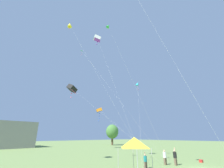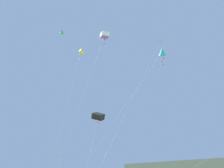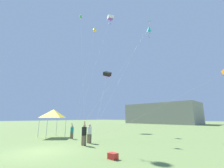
{
  "view_description": "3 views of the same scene",
  "coord_description": "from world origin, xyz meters",
  "views": [
    {
      "loc": [
        -19.9,
        -6.06,
        3.45
      ],
      "look_at": [
        -3.95,
        10.68,
        11.49
      ],
      "focal_mm": 24.0,
      "sensor_mm": 36.0,
      "label": 1
    },
    {
      "loc": [
        10.39,
        -4.03,
        3.06
      ],
      "look_at": [
        -2.19,
        10.19,
        11.61
      ],
      "focal_mm": 35.0,
      "sensor_mm": 36.0,
      "label": 2
    },
    {
      "loc": [
        11.38,
        -4.69,
        2.36
      ],
      "look_at": [
        -2.01,
        9.28,
        6.69
      ],
      "focal_mm": 24.0,
      "sensor_mm": 36.0,
      "label": 3
    }
  ],
  "objects": [
    {
      "name": "person_black_shirt",
      "position": [
        0.17,
        3.49,
        0.99
      ],
      "size": [
        0.42,
        0.42,
        2.05
      ],
      "rotation": [
        0.0,
        0.0,
        5.48
      ],
      "color": "brown",
      "rests_on": "ground"
    },
    {
      "name": "person_teal_shirt",
      "position": [
        -4.17,
        4.97,
        0.84
      ],
      "size": [
        0.35,
        0.35,
        1.73
      ],
      "rotation": [
        0.0,
        0.0,
        3.86
      ],
      "color": "brown",
      "rests_on": "ground"
    },
    {
      "name": "kite_green_diamond_0",
      "position": [
        -7.64,
        7.57,
        18.93
      ],
      "size": [
        7.71,
        3.92,
        19.38
      ],
      "color": "silver",
      "rests_on": "ground"
    },
    {
      "name": "festival_tent",
      "position": [
        -7.2,
        4.02,
        2.83
      ],
      "size": [
        2.58,
        2.58,
        3.35
      ],
      "color": "#B7B7BC",
      "rests_on": "ground"
    },
    {
      "name": "tree_far_left",
      "position": [
        23.93,
        39.78,
        5.1
      ],
      "size": [
        5.23,
        4.7,
        7.89
      ],
      "color": "brown",
      "rests_on": "ground"
    },
    {
      "name": "kite_yellow_diamond_4",
      "position": [
        -11.06,
        13.37,
        20.79
      ],
      "size": [
        7.73,
        9.16,
        21.28
      ],
      "color": "silver",
      "rests_on": "ground"
    },
    {
      "name": "kite_black_box_2",
      "position": [
        -8.75,
        14.96,
        10.63
      ],
      "size": [
        9.15,
        10.89,
        11.41
      ],
      "color": "silver",
      "rests_on": "ground"
    },
    {
      "name": "kite_white_box_6",
      "position": [
        -5.76,
        12.75,
        20.47
      ],
      "size": [
        2.34,
        8.48,
        21.02
      ],
      "color": "silver",
      "rests_on": "ground"
    },
    {
      "name": "kite_green_delta_3",
      "position": [
        -2.94,
        22.23,
        22.93
      ],
      "size": [
        3.1,
        18.85,
        23.74
      ],
      "color": "silver",
      "rests_on": "ground"
    },
    {
      "name": "kite_orange_box_5",
      "position": [
        8.62,
        29.5,
        10.75
      ],
      "size": [
        10.3,
        25.73,
        11.58
      ],
      "color": "silver",
      "rests_on": "ground"
    },
    {
      "name": "person_white_shirt",
      "position": [
        -0.45,
        4.56,
        0.94
      ],
      "size": [
        0.41,
        0.41,
        1.74
      ],
      "rotation": [
        0.0,
        0.0,
        3.41
      ],
      "color": "brown",
      "rests_on": "ground"
    },
    {
      "name": "cooler_box",
      "position": [
        4.93,
        2.11,
        0.17
      ],
      "size": [
        0.54,
        0.4,
        0.34
      ],
      "primitive_type": "cube",
      "color": "red",
      "rests_on": "ground"
    },
    {
      "name": "kite_cyan_diamond_7",
      "position": [
        3.08,
        10.7,
        13.2
      ],
      "size": [
        7.98,
        5.94,
        13.68
      ],
      "color": "silver",
      "rests_on": "ground"
    }
  ]
}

